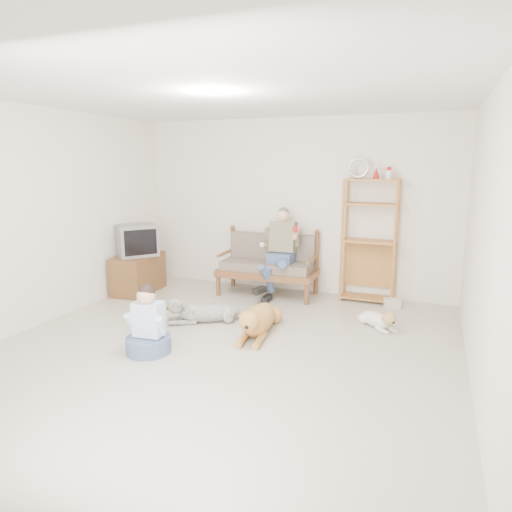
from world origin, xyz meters
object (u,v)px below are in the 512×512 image
at_px(loveseat, 269,263).
at_px(etagere, 369,240).
at_px(tv_stand, 138,273).
at_px(golden_retriever, 258,320).

height_order(loveseat, etagere, etagere).
height_order(etagere, tv_stand, etagere).
xyz_separation_m(loveseat, tv_stand, (-1.96, -0.67, -0.19)).
xyz_separation_m(loveseat, golden_retriever, (0.46, -1.66, -0.32)).
height_order(loveseat, golden_retriever, loveseat).
bearing_deg(loveseat, tv_stand, -162.64).
distance_m(loveseat, etagere, 1.56).
bearing_deg(tv_stand, loveseat, 14.47).
bearing_deg(etagere, golden_retriever, -119.39).
relative_size(loveseat, etagere, 0.72).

